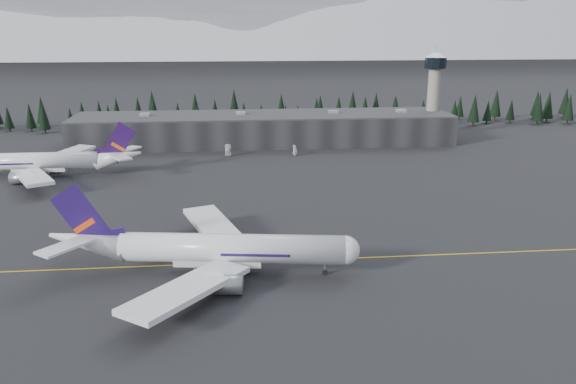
{
  "coord_description": "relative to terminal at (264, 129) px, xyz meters",
  "views": [
    {
      "loc": [
        -13.07,
        -113.88,
        49.15
      ],
      "look_at": [
        0.0,
        20.0,
        9.0
      ],
      "focal_mm": 35.0,
      "sensor_mm": 36.0,
      "label": 1
    }
  ],
  "objects": [
    {
      "name": "terminal",
      "position": [
        0.0,
        0.0,
        0.0
      ],
      "size": [
        160.0,
        30.0,
        12.6
      ],
      "color": "black",
      "rests_on": "ground"
    },
    {
      "name": "mountain_ridge",
      "position": [
        0.0,
        875.0,
        -6.3
      ],
      "size": [
        4400.0,
        900.0,
        420.0
      ],
      "primitive_type": null,
      "color": "white",
      "rests_on": "ground"
    },
    {
      "name": "ground",
      "position": [
        0.0,
        -125.0,
        -6.3
      ],
      "size": [
        1400.0,
        1400.0,
        0.0
      ],
      "primitive_type": "plane",
      "color": "black",
      "rests_on": "ground"
    },
    {
      "name": "taxiline",
      "position": [
        0.0,
        -127.0,
        -6.29
      ],
      "size": [
        400.0,
        0.4,
        0.02
      ],
      "primitive_type": "cube",
      "color": "gold",
      "rests_on": "ground"
    },
    {
      "name": "gse_vehicle_a",
      "position": [
        -15.56,
        -23.97,
        -5.63
      ],
      "size": [
        2.28,
        4.84,
        1.34
      ],
      "primitive_type": "imported",
      "rotation": [
        0.0,
        0.0,
        -0.01
      ],
      "color": "white",
      "rests_on": "ground"
    },
    {
      "name": "gse_vehicle_b",
      "position": [
        10.61,
        -25.23,
        -5.59
      ],
      "size": [
        4.51,
        3.02,
        1.43
      ],
      "primitive_type": "imported",
      "rotation": [
        0.0,
        0.0,
        -1.22
      ],
      "color": "silver",
      "rests_on": "ground"
    },
    {
      "name": "control_tower",
      "position": [
        75.0,
        3.0,
        17.11
      ],
      "size": [
        10.0,
        10.0,
        37.7
      ],
      "color": "gray",
      "rests_on": "ground"
    },
    {
      "name": "jet_parked",
      "position": [
        -75.91,
        -48.54,
        -1.12
      ],
      "size": [
        62.4,
        57.63,
        18.35
      ],
      "rotation": [
        0.0,
        0.0,
        3.13
      ],
      "color": "silver",
      "rests_on": "ground"
    },
    {
      "name": "jet_main",
      "position": [
        -19.61,
        -131.3,
        -0.98
      ],
      "size": [
        63.91,
        58.63,
        18.86
      ],
      "rotation": [
        0.0,
        0.0,
        -0.14
      ],
      "color": "silver",
      "rests_on": "ground"
    },
    {
      "name": "treeline",
      "position": [
        0.0,
        37.0,
        1.2
      ],
      "size": [
        360.0,
        20.0,
        15.0
      ],
      "primitive_type": "cube",
      "color": "black",
      "rests_on": "ground"
    }
  ]
}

